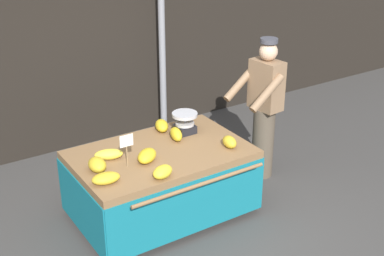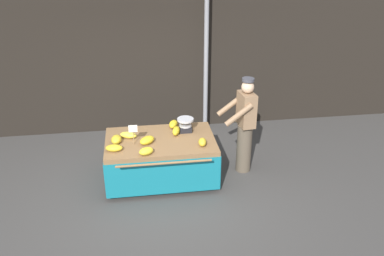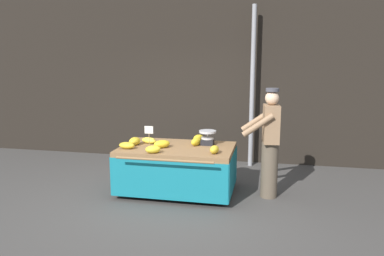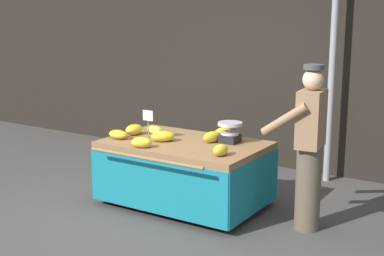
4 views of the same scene
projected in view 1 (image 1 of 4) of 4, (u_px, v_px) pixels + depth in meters
ground_plane at (184, 239)px, 5.38m from camera, size 60.00×60.00×0.00m
back_wall at (68, 1)px, 6.64m from camera, size 16.00×0.24×3.87m
street_pole at (162, 23)px, 7.05m from camera, size 0.09×0.09×3.18m
banana_cart at (161, 168)px, 5.55m from camera, size 1.82×1.36×0.76m
weighing_scale at (185, 123)px, 5.84m from camera, size 0.28×0.28×0.23m
price_sign at (127, 144)px, 5.07m from camera, size 0.14×0.01×0.34m
banana_bunch_0 at (230, 142)px, 5.53m from camera, size 0.16×0.22×0.12m
banana_bunch_1 at (163, 172)px, 4.96m from camera, size 0.27×0.23×0.11m
banana_bunch_2 at (109, 154)px, 5.30m from camera, size 0.32×0.23×0.10m
banana_bunch_3 at (162, 126)px, 5.91m from camera, size 0.21×0.28×0.12m
banana_bunch_4 at (106, 178)px, 4.87m from camera, size 0.29×0.20×0.10m
banana_bunch_5 at (97, 165)px, 5.08m from camera, size 0.19×0.26×0.13m
banana_bunch_6 at (147, 156)px, 5.25m from camera, size 0.31×0.31×0.12m
banana_bunch_7 at (176, 134)px, 5.70m from camera, size 0.18×0.28×0.13m
vendor_person at (264, 109)px, 6.21m from camera, size 0.61×0.56×1.71m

